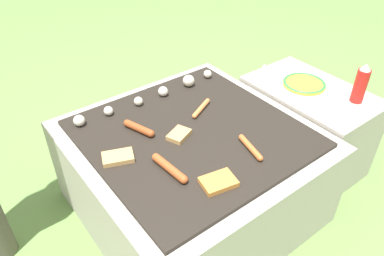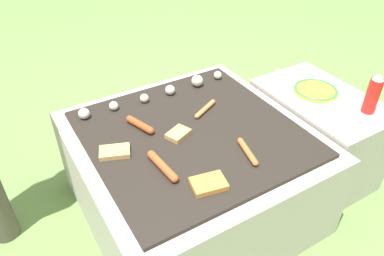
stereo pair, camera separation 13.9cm
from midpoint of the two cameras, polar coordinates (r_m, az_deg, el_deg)
name	(u,v)px [view 2 (the right image)]	position (r m, az deg, el deg)	size (l,w,h in m)	color
ground_plane	(192,205)	(1.87, 2.17, -11.77)	(14.00, 14.00, 0.00)	#608442
grill	(192,172)	(1.71, 2.34, -6.77)	(0.95, 0.95, 0.45)	#B2AA9E
side_ledge	(315,134)	(2.04, 20.05, -0.99)	(0.39, 0.63, 0.45)	#B2AA9E
sausage_front_center	(205,109)	(1.69, 4.39, 2.85)	(0.15, 0.08, 0.02)	#C6753D
sausage_back_center	(140,125)	(1.58, -5.46, 0.41)	(0.07, 0.16, 0.03)	#93421E
sausage_mid_right	(162,166)	(1.38, -1.64, -5.93)	(0.04, 0.19, 0.03)	#A34C23
sausage_back_right	(247,151)	(1.47, 11.15, -3.63)	(0.06, 0.16, 0.02)	#B7602D
bread_slice_center	(178,134)	(1.54, 0.48, -0.97)	(0.12, 0.10, 0.02)	tan
bread_slice_right	(115,152)	(1.46, -9.05, -3.69)	(0.14, 0.11, 0.02)	tan
bread_slice_left	(209,184)	(1.33, 5.59, -8.56)	(0.14, 0.11, 0.02)	#D18438
mushroom_row	(161,92)	(1.79, -2.54, 5.46)	(0.75, 0.07, 0.06)	silver
plate_colorful	(316,90)	(1.95, 20.30, 5.36)	(0.21, 0.21, 0.02)	yellow
condiment_bottle	(373,94)	(1.85, 27.85, 4.53)	(0.06, 0.06, 0.19)	red
fork_utensil	(290,76)	(2.05, 16.61, 7.56)	(0.05, 0.20, 0.01)	silver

